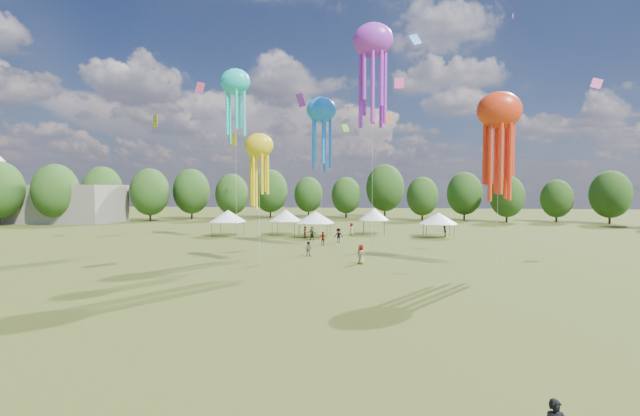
# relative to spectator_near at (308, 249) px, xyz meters

# --- Properties ---
(spectator_near) EXTENTS (0.89, 0.77, 1.59)m
(spectator_near) POSITION_rel_spectator_near_xyz_m (0.00, 0.00, 0.00)
(spectator_near) COLOR gray
(spectator_near) RESTS_ON ground
(spectators_far) EXTENTS (21.20, 26.84, 1.92)m
(spectators_far) POSITION_rel_spectator_near_xyz_m (2.82, 12.95, 0.13)
(spectators_far) COLOR gray
(spectators_far) RESTS_ON ground
(festival_tents) EXTENTS (37.31, 10.58, 4.15)m
(festival_tents) POSITION_rel_spectator_near_xyz_m (-0.48, 20.40, 2.21)
(festival_tents) COLOR #47474C
(festival_tents) RESTS_ON ground
(show_kites) EXTENTS (33.82, 19.37, 25.27)m
(show_kites) POSITION_rel_spectator_near_xyz_m (2.88, 3.34, 16.16)
(show_kites) COLOR #1B7EF4
(show_kites) RESTS_ON ground
(small_kites) EXTENTS (75.13, 61.13, 42.20)m
(small_kites) POSITION_rel_spectator_near_xyz_m (2.19, 10.54, 28.64)
(small_kites) COLOR #1B7EF4
(small_kites) RESTS_ON ground
(treeline) EXTENTS (201.57, 95.24, 13.43)m
(treeline) POSITION_rel_spectator_near_xyz_m (0.30, 29.71, 5.75)
(treeline) COLOR #38281C
(treeline) RESTS_ON ground
(hangar) EXTENTS (40.00, 12.00, 8.00)m
(hangar) POSITION_rel_spectator_near_xyz_m (-67.83, 39.20, 3.21)
(hangar) COLOR gray
(hangar) RESTS_ON ground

